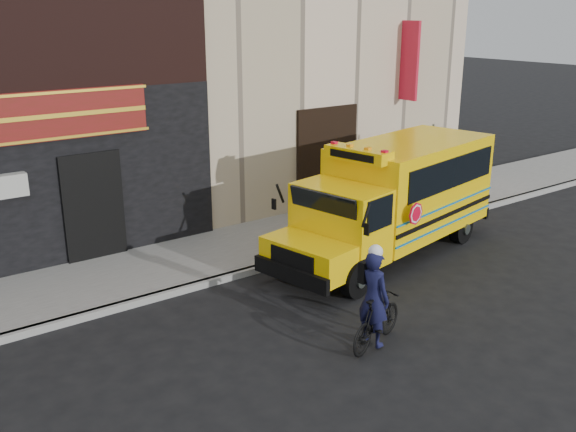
# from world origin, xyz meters

# --- Properties ---
(ground) EXTENTS (120.00, 120.00, 0.00)m
(ground) POSITION_xyz_m (0.00, 0.00, 0.00)
(ground) COLOR black
(ground) RESTS_ON ground
(curb) EXTENTS (40.00, 0.20, 0.15)m
(curb) POSITION_xyz_m (0.00, 2.60, 0.07)
(curb) COLOR gray
(curb) RESTS_ON ground
(sidewalk) EXTENTS (40.00, 3.00, 0.15)m
(sidewalk) POSITION_xyz_m (0.00, 4.10, 0.07)
(sidewalk) COLOR slate
(sidewalk) RESTS_ON ground
(building) EXTENTS (20.00, 10.70, 12.00)m
(building) POSITION_xyz_m (-0.04, 10.45, 6.13)
(building) COLOR beige
(building) RESTS_ON sidewalk
(school_bus) EXTENTS (7.18, 3.42, 2.92)m
(school_bus) POSITION_xyz_m (3.13, 1.71, 1.51)
(school_bus) COLOR black
(school_bus) RESTS_ON ground
(sign_pole) EXTENTS (0.09, 0.24, 2.78)m
(sign_pole) POSITION_xyz_m (5.94, 3.08, 1.54)
(sign_pole) COLOR #414944
(sign_pole) RESTS_ON ground
(bicycle) EXTENTS (1.72, 0.95, 1.00)m
(bicycle) POSITION_xyz_m (-0.52, -1.54, 0.50)
(bicycle) COLOR black
(bicycle) RESTS_ON ground
(cyclist) EXTENTS (0.52, 0.71, 1.81)m
(cyclist) POSITION_xyz_m (-0.61, -1.51, 0.91)
(cyclist) COLOR black
(cyclist) RESTS_ON ground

